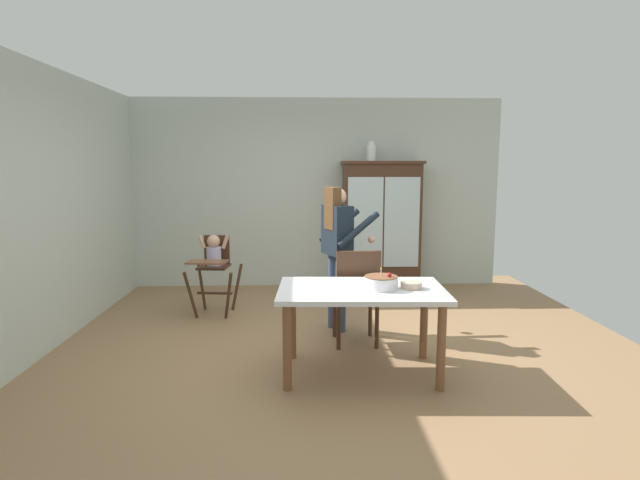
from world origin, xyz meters
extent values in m
plane|color=#93704C|center=(0.00, 0.00, 0.00)|extent=(6.24, 6.24, 0.00)
cube|color=beige|center=(0.00, 2.63, 1.35)|extent=(5.32, 0.06, 2.70)
cube|color=beige|center=(-2.63, 0.00, 1.35)|extent=(0.06, 5.32, 2.70)
cube|color=#422819|center=(0.93, 2.37, 0.89)|extent=(1.07, 0.42, 1.77)
cube|color=#422819|center=(0.93, 2.37, 1.79)|extent=(1.13, 0.48, 0.04)
cube|color=silver|center=(0.67, 2.15, 0.98)|extent=(0.48, 0.01, 1.24)
cube|color=silver|center=(1.18, 2.15, 0.98)|extent=(0.48, 0.01, 1.24)
cube|color=#422819|center=(0.93, 2.37, 0.98)|extent=(0.99, 0.36, 0.02)
cylinder|color=white|center=(0.77, 2.37, 1.92)|extent=(0.13, 0.13, 0.22)
cylinder|color=white|center=(0.77, 2.37, 2.06)|extent=(0.07, 0.07, 0.05)
cylinder|color=#422819|center=(-1.48, 0.96, 0.28)|extent=(0.15, 0.13, 0.56)
cylinder|color=#422819|center=(-1.04, 0.92, 0.28)|extent=(0.13, 0.15, 0.56)
cylinder|color=#422819|center=(-1.44, 1.40, 0.28)|extent=(0.13, 0.15, 0.56)
cylinder|color=#422819|center=(-1.00, 1.36, 0.28)|extent=(0.15, 0.13, 0.56)
cube|color=#422819|center=(-1.24, 1.16, 0.25)|extent=(0.42, 0.08, 0.02)
cube|color=#422819|center=(-1.24, 1.16, 0.57)|extent=(0.37, 0.37, 0.02)
cube|color=#422819|center=(-1.22, 1.31, 0.76)|extent=(0.31, 0.06, 0.34)
cube|color=brown|center=(-1.27, 0.89, 0.68)|extent=(0.46, 0.28, 0.02)
cylinder|color=#B2ADD1|center=(-1.24, 1.18, 0.70)|extent=(0.17, 0.17, 0.22)
sphere|color=tan|center=(-1.24, 1.18, 0.87)|extent=(0.15, 0.15, 0.15)
cylinder|color=tan|center=(-1.38, 1.19, 0.86)|extent=(0.10, 0.05, 0.17)
cylinder|color=tan|center=(-1.10, 1.17, 0.86)|extent=(0.10, 0.05, 0.17)
cylinder|color=#3D4C6B|center=(0.20, 0.45, 0.41)|extent=(0.11, 0.11, 0.82)
cylinder|color=#3D4C6B|center=(0.13, 0.60, 0.41)|extent=(0.11, 0.11, 0.82)
cube|color=#19232D|center=(0.17, 0.53, 1.08)|extent=(0.33, 0.41, 0.52)
cube|color=white|center=(0.26, 0.57, 1.08)|extent=(0.03, 0.06, 0.49)
sphere|color=tan|center=(0.17, 0.53, 1.43)|extent=(0.19, 0.19, 0.19)
cube|color=brown|center=(0.12, 0.50, 1.31)|extent=(0.17, 0.22, 0.44)
cylinder|color=#19232D|center=(0.38, 0.40, 1.10)|extent=(0.48, 0.27, 0.37)
sphere|color=tan|center=(0.53, 0.47, 0.99)|extent=(0.08, 0.08, 0.08)
cylinder|color=#19232D|center=(0.21, 0.77, 1.10)|extent=(0.48, 0.27, 0.37)
sphere|color=tan|center=(0.36, 0.83, 0.99)|extent=(0.08, 0.08, 0.08)
cube|color=silver|center=(0.29, -0.65, 0.72)|extent=(1.42, 0.92, 0.04)
cylinder|color=brown|center=(-0.32, -0.96, 0.35)|extent=(0.07, 0.07, 0.70)
cylinder|color=brown|center=(0.88, -1.01, 0.35)|extent=(0.07, 0.07, 0.70)
cylinder|color=brown|center=(-0.30, -0.28, 0.35)|extent=(0.07, 0.07, 0.70)
cylinder|color=brown|center=(0.90, -0.33, 0.35)|extent=(0.07, 0.07, 0.70)
cylinder|color=white|center=(0.45, -0.68, 0.79)|extent=(0.28, 0.28, 0.10)
cylinder|color=brown|center=(0.45, -0.68, 0.84)|extent=(0.27, 0.27, 0.01)
cylinder|color=#F2E5CC|center=(0.45, -0.68, 0.88)|extent=(0.01, 0.01, 0.06)
cone|color=yellow|center=(0.45, -0.68, 0.92)|extent=(0.02, 0.02, 0.02)
sphere|color=red|center=(0.51, -0.71, 0.87)|extent=(0.04, 0.04, 0.04)
cylinder|color=#C6AD93|center=(0.70, -0.67, 0.77)|extent=(0.18, 0.18, 0.05)
cylinder|color=#422819|center=(0.50, 0.30, 0.23)|extent=(0.04, 0.04, 0.45)
cylinder|color=#422819|center=(0.13, 0.28, 0.23)|extent=(0.04, 0.04, 0.45)
cylinder|color=#422819|center=(0.51, -0.07, 0.23)|extent=(0.04, 0.04, 0.45)
cylinder|color=#422819|center=(0.14, -0.09, 0.23)|extent=(0.04, 0.04, 0.45)
cube|color=#473D38|center=(0.32, 0.10, 0.47)|extent=(0.46, 0.46, 0.03)
cube|color=#422819|center=(0.33, -0.10, 0.72)|extent=(0.42, 0.06, 0.48)
cylinder|color=#422819|center=(0.52, -0.09, 0.72)|extent=(0.03, 0.03, 0.48)
cylinder|color=#422819|center=(0.14, -0.10, 0.72)|extent=(0.03, 0.03, 0.48)
camera|label=1|loc=(-0.21, -4.79, 1.75)|focal=28.70mm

